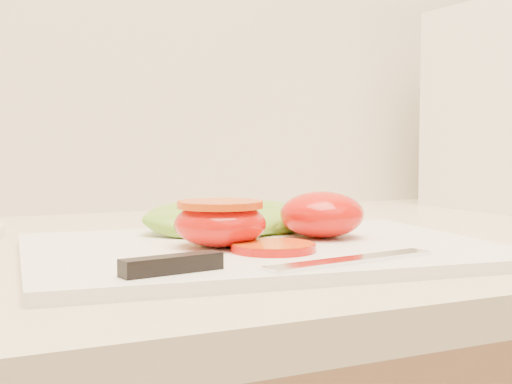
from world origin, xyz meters
name	(u,v)px	position (x,y,z in m)	size (l,w,h in m)	color
cutting_board	(261,250)	(-0.37, 1.56, 0.94)	(0.40, 0.29, 0.01)	white
tomato_half_dome	(322,214)	(-0.30, 1.58, 0.96)	(0.08, 0.08, 0.04)	#D70500
tomato_half_cut	(220,222)	(-0.41, 1.57, 0.96)	(0.08, 0.08, 0.04)	#D70500
tomato_slice_0	(273,247)	(-0.38, 1.52, 0.94)	(0.07, 0.07, 0.01)	#DA580D
lettuce_leaf_0	(216,220)	(-0.38, 1.65, 0.95)	(0.14, 0.10, 0.03)	#70A42B
lettuce_leaf_1	(263,218)	(-0.33, 1.65, 0.95)	(0.12, 0.09, 0.03)	#70A42B
knife	(246,263)	(-0.43, 1.46, 0.94)	(0.25, 0.05, 0.01)	silver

